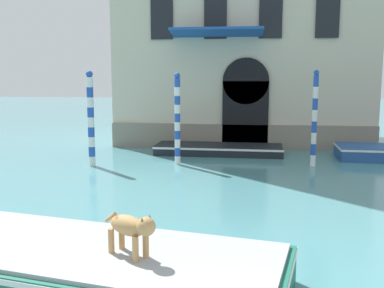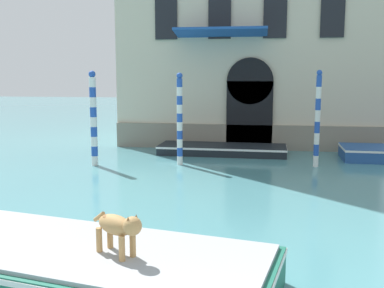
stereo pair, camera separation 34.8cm
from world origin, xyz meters
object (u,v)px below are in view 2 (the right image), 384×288
at_px(dog_on_deck, 119,227).
at_px(mooring_pole_0, 180,119).
at_px(boat_foreground, 71,263).
at_px(boat_moored_near_palazzo, 222,149).
at_px(mooring_pole_2, 94,118).
at_px(mooring_pole_1, 318,119).

bearing_deg(dog_on_deck, mooring_pole_0, 127.64).
relative_size(boat_foreground, boat_moored_near_palazzo, 1.26).
distance_m(mooring_pole_0, mooring_pole_2, 3.02).
relative_size(boat_moored_near_palazzo, mooring_pole_0, 1.58).
relative_size(boat_foreground, mooring_pole_1, 1.95).
height_order(mooring_pole_1, mooring_pole_2, mooring_pole_1).
distance_m(boat_foreground, dog_on_deck, 1.17).
distance_m(mooring_pole_0, mooring_pole_1, 4.78).
bearing_deg(mooring_pole_2, boat_moored_near_palazzo, 34.85).
bearing_deg(boat_foreground, mooring_pole_2, 119.30).
bearing_deg(dog_on_deck, boat_moored_near_palazzo, 120.37).
relative_size(mooring_pole_0, mooring_pole_2, 0.98).
xyz_separation_m(mooring_pole_0, mooring_pole_1, (4.77, 0.31, 0.04)).
xyz_separation_m(boat_foreground, mooring_pole_2, (-2.94, 8.84, 1.34)).
height_order(boat_moored_near_palazzo, mooring_pole_2, mooring_pole_2).
distance_m(boat_foreground, mooring_pole_0, 9.54).
bearing_deg(mooring_pole_0, boat_foreground, -90.10).
height_order(dog_on_deck, boat_moored_near_palazzo, dog_on_deck).
height_order(boat_foreground, mooring_pole_1, mooring_pole_1).
xyz_separation_m(dog_on_deck, mooring_pole_2, (-3.81, 9.13, 0.62)).
height_order(dog_on_deck, mooring_pole_1, mooring_pole_1).
bearing_deg(dog_on_deck, mooring_pole_1, 101.30).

